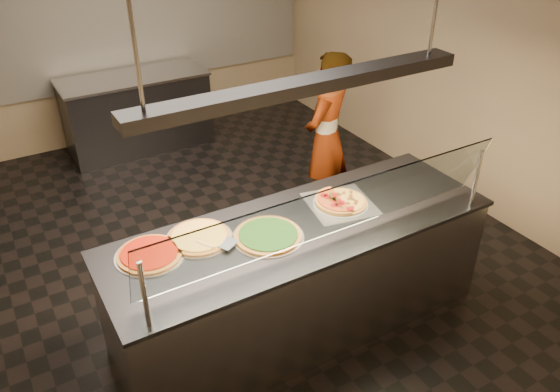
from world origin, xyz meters
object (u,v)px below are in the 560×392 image
serving_counter (300,277)px  pizza_spinach (268,235)px  pizza_cheese (199,237)px  worker (326,139)px  heat_lamp_housing (305,85)px  pizza_spatula (214,243)px  prep_table (137,112)px  perforated_tray (340,203)px  half_pizza_pepperoni (330,203)px  sneeze_guard (332,213)px  pizza_tomato (149,254)px  half_pizza_sausage (350,197)px

serving_counter → pizza_spinach: bearing=-179.4°
pizza_cheese → worker: worker is taller
pizza_spinach → serving_counter: bearing=0.6°
pizza_spinach → heat_lamp_housing: heat_lamp_housing is taller
pizza_spatula → worker: (1.70, 1.15, -0.12)m
pizza_spinach → pizza_cheese: size_ratio=1.08×
pizza_cheese → prep_table: pizza_cheese is taller
perforated_tray → half_pizza_pepperoni: half_pizza_pepperoni is taller
sneeze_guard → worker: worker is taller
pizza_spinach → worker: (1.34, 1.23, -0.10)m
pizza_spinach → heat_lamp_housing: 1.04m
pizza_spatula → heat_lamp_housing: 1.18m
sneeze_guard → heat_lamp_housing: bearing=90.0°
pizza_cheese → worker: size_ratio=0.27×
pizza_spinach → heat_lamp_housing: bearing=0.6°
serving_counter → worker: size_ratio=1.67×
prep_table → perforated_tray: bearing=-82.9°
half_pizza_pepperoni → pizza_spinach: size_ratio=0.85×
pizza_tomato → pizza_spatula: 0.42m
serving_counter → heat_lamp_housing: (-0.00, 0.00, 1.48)m
perforated_tray → pizza_spinach: 0.68m
half_pizza_pepperoni → worker: (0.76, 1.14, -0.12)m
pizza_spatula → worker: worker is taller
worker → heat_lamp_housing: (-1.06, -1.23, 1.11)m
half_pizza_sausage → heat_lamp_housing: (-0.49, -0.09, 0.99)m
pizza_spatula → worker: bearing=34.1°
half_pizza_sausage → heat_lamp_housing: 1.11m
half_pizza_pepperoni → heat_lamp_housing: heat_lamp_housing is taller
sneeze_guard → half_pizza_pepperoni: (0.30, 0.44, -0.26)m
serving_counter → pizza_spatula: size_ratio=10.90×
pizza_spinach → pizza_cheese: bearing=151.5°
half_pizza_sausage → pizza_tomato: 1.53m
perforated_tray → half_pizza_sausage: bearing=0.2°
serving_counter → heat_lamp_housing: heat_lamp_housing is taller
perforated_tray → serving_counter: bearing=-166.8°
pizza_cheese → heat_lamp_housing: 1.24m
half_pizza_sausage → worker: size_ratio=0.25×
half_pizza_pepperoni → sneeze_guard: bearing=-125.0°
half_pizza_sausage → heat_lamp_housing: size_ratio=0.18×
sneeze_guard → pizza_spinach: bearing=129.0°
perforated_tray → pizza_spatula: 1.03m
pizza_cheese → worker: bearing=30.1°
serving_counter → prep_table: size_ratio=1.62×
pizza_spatula → pizza_spinach: bearing=-12.5°
perforated_tray → pizza_tomato: bearing=175.6°
sneeze_guard → worker: size_ratio=1.53×
half_pizza_pepperoni → worker: 1.37m
prep_table → sneeze_guard: bearing=-89.3°
pizza_spinach → worker: worker is taller
pizza_spatula → worker: size_ratio=0.15×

